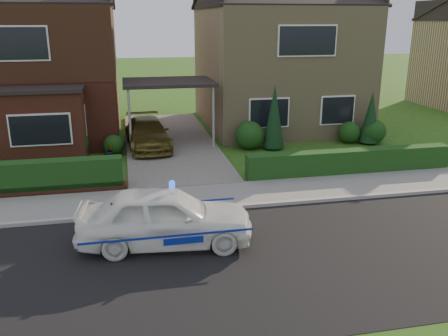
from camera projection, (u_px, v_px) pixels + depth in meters
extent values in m
plane|color=#225115|center=(218.00, 263.00, 10.71)|extent=(120.00, 120.00, 0.00)
cube|color=black|center=(218.00, 263.00, 10.71)|extent=(60.00, 6.00, 0.02)
cube|color=#9E9993|center=(197.00, 210.00, 13.54)|extent=(60.00, 0.16, 0.12)
cube|color=slate|center=(192.00, 197.00, 14.52)|extent=(60.00, 2.00, 0.10)
cube|color=#666059|center=(170.00, 142.00, 20.96)|extent=(3.80, 12.00, 0.12)
cube|color=brown|center=(35.00, 73.00, 21.77)|extent=(7.20, 8.00, 5.80)
cube|color=white|center=(65.00, 121.00, 18.78)|extent=(1.60, 0.08, 1.30)
cube|color=white|center=(12.00, 44.00, 17.57)|extent=(2.60, 0.08, 1.30)
cube|color=black|center=(32.00, 40.00, 21.34)|extent=(7.26, 8.06, 2.90)
cube|color=brown|center=(44.00, 127.00, 18.02)|extent=(3.00, 1.40, 2.70)
cube|color=black|center=(39.00, 89.00, 17.59)|extent=(3.20, 1.60, 0.14)
cube|color=tan|center=(277.00, 68.00, 24.03)|extent=(7.20, 8.00, 5.80)
cube|color=white|center=(269.00, 113.00, 20.42)|extent=(1.80, 0.08, 1.30)
cube|color=white|center=(337.00, 110.00, 21.04)|extent=(1.60, 0.08, 1.30)
cube|color=white|center=(307.00, 41.00, 19.83)|extent=(2.60, 0.08, 1.30)
cube|color=black|center=(168.00, 82.00, 20.16)|extent=(3.80, 3.00, 0.14)
cylinder|color=gray|center=(130.00, 122.00, 18.93)|extent=(0.10, 0.10, 2.70)
cylinder|color=gray|center=(213.00, 118.00, 19.59)|extent=(0.10, 0.10, 2.70)
cube|color=#103411|center=(0.00, 197.00, 14.67)|extent=(7.50, 0.55, 0.90)
cube|color=#103411|center=(349.00, 174.00, 16.83)|extent=(7.50, 0.55, 0.80)
sphere|color=#103411|center=(71.00, 143.00, 18.41)|extent=(1.32, 1.32, 1.32)
sphere|color=#103411|center=(114.00, 145.00, 19.08)|extent=(0.84, 0.84, 0.84)
sphere|color=#103411|center=(249.00, 135.00, 19.93)|extent=(1.20, 1.20, 1.20)
sphere|color=#103411|center=(349.00, 132.00, 20.95)|extent=(0.96, 0.96, 0.96)
sphere|color=#103411|center=(374.00, 131.00, 20.85)|extent=(1.08, 1.08, 1.08)
cone|color=black|center=(274.00, 119.00, 19.72)|extent=(0.90, 0.90, 2.60)
cone|color=black|center=(371.00, 119.00, 20.64)|extent=(0.90, 0.90, 2.20)
imported|color=white|center=(165.00, 217.00, 11.41)|extent=(2.12, 4.35, 1.43)
sphere|color=#193FF2|center=(173.00, 186.00, 11.21)|extent=(0.17, 0.17, 0.17)
cube|color=navy|center=(169.00, 234.00, 10.64)|extent=(3.86, 0.02, 0.05)
cube|color=navy|center=(162.00, 206.00, 12.22)|extent=(3.86, 0.01, 0.05)
ellipsoid|color=black|center=(114.00, 212.00, 11.00)|extent=(0.22, 0.17, 0.21)
sphere|color=white|center=(115.00, 213.00, 10.95)|extent=(0.11, 0.11, 0.11)
sphere|color=black|center=(115.00, 207.00, 10.95)|extent=(0.13, 0.13, 0.13)
cone|color=black|center=(113.00, 204.00, 10.93)|extent=(0.04, 0.04, 0.05)
cone|color=black|center=(117.00, 204.00, 10.94)|extent=(0.04, 0.04, 0.05)
imported|color=brown|center=(148.00, 133.00, 19.77)|extent=(1.91, 4.18, 1.18)
imported|color=gray|center=(110.00, 151.00, 18.51)|extent=(0.50, 0.47, 0.71)
imported|color=gray|center=(22.00, 179.00, 15.17)|extent=(0.50, 0.50, 0.77)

